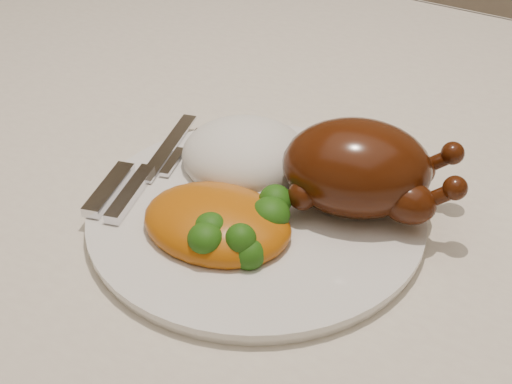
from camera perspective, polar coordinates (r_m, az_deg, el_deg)
The scene contains 7 objects.
dining_table at distance 0.77m, azimuth -0.50°, elevation -4.25°, with size 1.60×0.90×0.76m.
tablecloth at distance 0.73m, azimuth -0.53°, elevation 0.16°, with size 1.73×1.03×0.18m.
dinner_plate at distance 0.63m, azimuth 0.00°, elevation -1.92°, with size 0.29×0.29×0.01m, color white.
roast_chicken at distance 0.62m, azimuth 8.39°, elevation 1.90°, with size 0.17×0.14×0.08m.
rice_mound at distance 0.68m, azimuth -0.85°, elevation 2.89°, with size 0.15×0.15×0.06m.
mac_and_cheese at distance 0.60m, azimuth -2.44°, elevation -2.71°, with size 0.14×0.12×0.05m.
cutlery at distance 0.67m, azimuth -9.38°, elevation 1.21°, with size 0.06×0.19×0.01m.
Camera 1 is at (0.31, -0.50, 1.16)m, focal length 50.00 mm.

